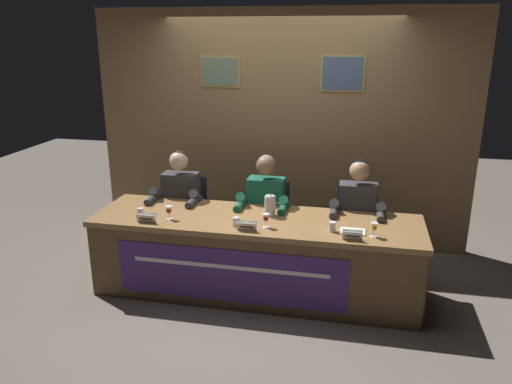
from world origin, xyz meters
name	(u,v)px	position (x,y,z in m)	size (l,w,h in m)	color
ground_plane	(256,290)	(0.00, 0.00, 0.00)	(12.00, 12.00, 0.00)	#70665B
wall_back_panelled	(280,130)	(0.00, 1.29, 1.30)	(4.18, 0.14, 2.60)	#937047
conference_table	(253,246)	(0.00, -0.11, 0.50)	(2.98, 0.83, 0.73)	olive
chair_left	(186,219)	(-0.89, 0.60, 0.42)	(0.44, 0.44, 0.88)	black
panelist_left	(179,201)	(-0.89, 0.40, 0.70)	(0.51, 0.48, 1.21)	black
nameplate_left	(147,218)	(-0.93, -0.30, 0.77)	(0.18, 0.06, 0.08)	white
juice_glass_left	(169,210)	(-0.76, -0.19, 0.82)	(0.06, 0.06, 0.12)	white
water_cup_left	(141,213)	(-1.03, -0.19, 0.77)	(0.06, 0.06, 0.08)	silver
chair_center	(268,226)	(0.00, 0.60, 0.42)	(0.44, 0.44, 0.88)	black
panelist_center	(264,207)	(0.00, 0.40, 0.70)	(0.51, 0.48, 1.21)	black
nameplate_center	(247,226)	(-0.01, -0.31, 0.77)	(0.17, 0.06, 0.08)	white
juice_glass_center	(266,218)	(0.13, -0.20, 0.82)	(0.06, 0.06, 0.12)	white
water_cup_center	(236,222)	(-0.13, -0.24, 0.77)	(0.06, 0.06, 0.08)	silver
chair_right	(356,233)	(0.89, 0.60, 0.42)	(0.44, 0.44, 0.88)	black
panelist_right	(357,214)	(0.89, 0.40, 0.70)	(0.51, 0.48, 1.21)	black
nameplate_right	(352,235)	(0.87, -0.32, 0.77)	(0.16, 0.06, 0.08)	white
juice_glass_right	(374,227)	(1.04, -0.22, 0.82)	(0.06, 0.06, 0.12)	white
water_cup_right	(332,227)	(0.70, -0.18, 0.77)	(0.06, 0.06, 0.08)	silver
water_pitcher_central	(270,206)	(0.11, 0.10, 0.83)	(0.15, 0.10, 0.21)	silver
document_stack_right	(353,231)	(0.87, -0.15, 0.74)	(0.21, 0.15, 0.01)	white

